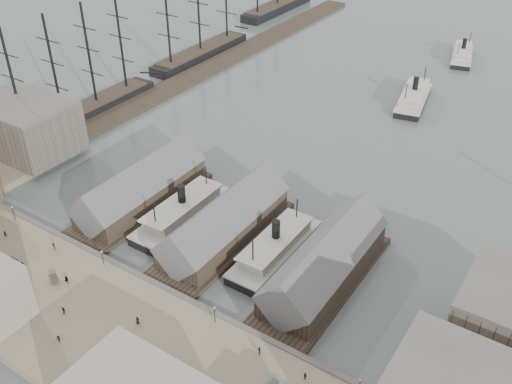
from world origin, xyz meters
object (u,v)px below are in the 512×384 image
Objects in this scene: horse_cart_right at (152,356)px; horse_cart_center at (62,279)px; ferry_docked_west at (183,212)px; horse_cart_left at (18,264)px.

horse_cart_center is at bearing 99.10° from horse_cart_right.
horse_cart_center is 1.03× the size of horse_cart_right.
horse_cart_left is (-16.89, -35.04, 0.35)m from ferry_docked_west.
horse_cart_center reaches higher than horse_cart_right.
ferry_docked_west is at bearing -27.59° from horse_cart_left.
ferry_docked_west is 44.61m from horse_cart_right.
horse_cart_left reaches higher than horse_cart_right.
ferry_docked_west is 6.08× the size of horse_cart_center.
ferry_docked_west reaches higher than horse_cart_center.
horse_cart_center is (-5.15, -32.91, 0.33)m from ferry_docked_west.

